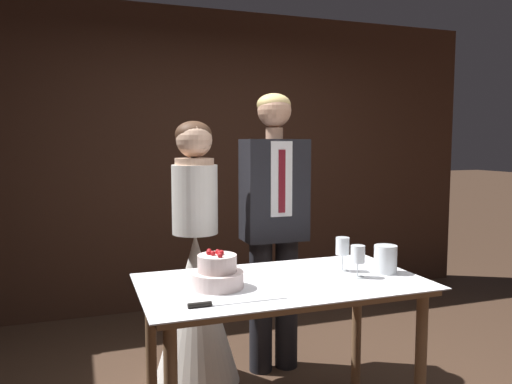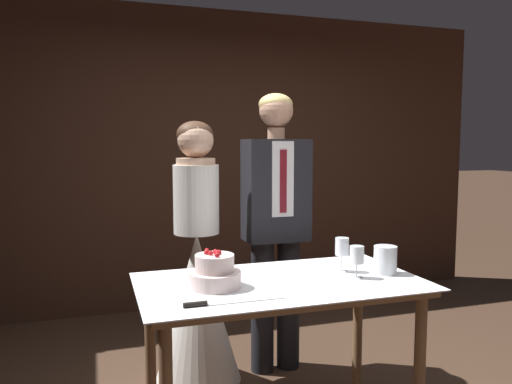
# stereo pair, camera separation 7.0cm
# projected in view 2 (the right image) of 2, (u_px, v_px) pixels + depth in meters

# --- Properties ---
(wall_back) EXTENTS (5.41, 0.12, 2.69)m
(wall_back) POSITION_uv_depth(u_px,v_px,m) (214.00, 160.00, 4.61)
(wall_back) COLOR #382116
(wall_back) RESTS_ON ground_plane
(cake_table) EXTENTS (1.39, 0.77, 0.83)m
(cake_table) POSITION_uv_depth(u_px,v_px,m) (280.00, 301.00, 2.45)
(cake_table) COLOR brown
(cake_table) RESTS_ON ground_plane
(tiered_cake) EXTENTS (0.25, 0.25, 0.18)m
(tiered_cake) POSITION_uv_depth(u_px,v_px,m) (215.00, 273.00, 2.33)
(tiered_cake) COLOR beige
(tiered_cake) RESTS_ON cake_table
(cake_knife) EXTENTS (0.44, 0.03, 0.02)m
(cake_knife) POSITION_uv_depth(u_px,v_px,m) (215.00, 303.00, 2.08)
(cake_knife) COLOR silver
(cake_knife) RESTS_ON cake_table
(wine_glass_near) EXTENTS (0.07, 0.07, 0.18)m
(wine_glass_near) POSITION_uv_depth(u_px,v_px,m) (342.00, 248.00, 2.61)
(wine_glass_near) COLOR silver
(wine_glass_near) RESTS_ON cake_table
(wine_glass_middle) EXTENTS (0.07, 0.07, 0.16)m
(wine_glass_middle) POSITION_uv_depth(u_px,v_px,m) (357.00, 256.00, 2.49)
(wine_glass_middle) COLOR silver
(wine_glass_middle) RESTS_ON cake_table
(hurricane_candle) EXTENTS (0.12, 0.12, 0.14)m
(hurricane_candle) POSITION_uv_depth(u_px,v_px,m) (385.00, 261.00, 2.57)
(hurricane_candle) COLOR silver
(hurricane_candle) RESTS_ON cake_table
(bride) EXTENTS (0.54, 0.54, 1.63)m
(bride) POSITION_uv_depth(u_px,v_px,m) (197.00, 286.00, 3.11)
(bride) COLOR white
(bride) RESTS_ON ground_plane
(groom) EXTENTS (0.41, 0.25, 1.81)m
(groom) POSITION_uv_depth(u_px,v_px,m) (276.00, 216.00, 3.23)
(groom) COLOR black
(groom) RESTS_ON ground_plane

